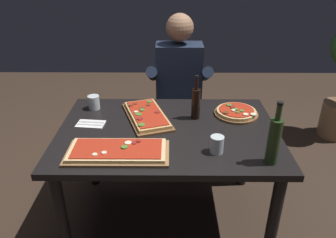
{
  "coord_description": "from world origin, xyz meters",
  "views": [
    {
      "loc": [
        0.01,
        -1.83,
        1.77
      ],
      "look_at": [
        0.0,
        0.05,
        0.79
      ],
      "focal_mm": 35.14,
      "sensor_mm": 36.0,
      "label": 1
    }
  ],
  "objects_px": {
    "pizza_round_far": "(236,112)",
    "pizza_rectangular_left": "(147,115)",
    "pizza_rectangular_front": "(118,151)",
    "diner_chair": "(178,108)",
    "dining_table": "(168,142)",
    "seated_diner": "(179,86)",
    "tumbler_near_camera": "(94,103)",
    "tumbler_far_side": "(217,145)",
    "wine_bottle_dark": "(274,140)",
    "oil_bottle_amber": "(196,103)"
  },
  "relations": [
    {
      "from": "tumbler_far_side",
      "to": "seated_diner",
      "type": "xyz_separation_m",
      "value": [
        -0.19,
        1.0,
        -0.04
      ]
    },
    {
      "from": "dining_table",
      "to": "tumbler_near_camera",
      "type": "xyz_separation_m",
      "value": [
        -0.53,
        0.31,
        0.14
      ]
    },
    {
      "from": "wine_bottle_dark",
      "to": "diner_chair",
      "type": "height_order",
      "value": "wine_bottle_dark"
    },
    {
      "from": "tumbler_far_side",
      "to": "pizza_round_far",
      "type": "bearing_deg",
      "value": 67.61
    },
    {
      "from": "pizza_rectangular_front",
      "to": "diner_chair",
      "type": "xyz_separation_m",
      "value": [
        0.37,
        1.14,
        -0.27
      ]
    },
    {
      "from": "dining_table",
      "to": "tumbler_far_side",
      "type": "xyz_separation_m",
      "value": [
        0.28,
        -0.26,
        0.14
      ]
    },
    {
      "from": "pizza_round_far",
      "to": "pizza_rectangular_front",
      "type": "bearing_deg",
      "value": -146.3
    },
    {
      "from": "tumbler_near_camera",
      "to": "seated_diner",
      "type": "xyz_separation_m",
      "value": [
        0.62,
        0.43,
        -0.04
      ]
    },
    {
      "from": "dining_table",
      "to": "tumbler_far_side",
      "type": "bearing_deg",
      "value": -43.17
    },
    {
      "from": "tumbler_near_camera",
      "to": "pizza_round_far",
      "type": "bearing_deg",
      "value": -5.36
    },
    {
      "from": "pizza_rectangular_left",
      "to": "wine_bottle_dark",
      "type": "relative_size",
      "value": 1.52
    },
    {
      "from": "pizza_rectangular_left",
      "to": "wine_bottle_dark",
      "type": "distance_m",
      "value": 0.88
    },
    {
      "from": "pizza_rectangular_left",
      "to": "tumbler_far_side",
      "type": "xyz_separation_m",
      "value": [
        0.42,
        -0.42,
        0.02
      ]
    },
    {
      "from": "pizza_rectangular_front",
      "to": "wine_bottle_dark",
      "type": "bearing_deg",
      "value": -4.84
    },
    {
      "from": "pizza_round_far",
      "to": "wine_bottle_dark",
      "type": "height_order",
      "value": "wine_bottle_dark"
    },
    {
      "from": "dining_table",
      "to": "seated_diner",
      "type": "relative_size",
      "value": 1.05
    },
    {
      "from": "oil_bottle_amber",
      "to": "tumbler_near_camera",
      "type": "bearing_deg",
      "value": 168.73
    },
    {
      "from": "pizza_rectangular_left",
      "to": "pizza_round_far",
      "type": "relative_size",
      "value": 1.8
    },
    {
      "from": "pizza_rectangular_left",
      "to": "wine_bottle_dark",
      "type": "xyz_separation_m",
      "value": [
        0.7,
        -0.52,
        0.12
      ]
    },
    {
      "from": "tumbler_far_side",
      "to": "pizza_rectangular_left",
      "type": "bearing_deg",
      "value": 135.15
    },
    {
      "from": "pizza_rectangular_front",
      "to": "wine_bottle_dark",
      "type": "distance_m",
      "value": 0.85
    },
    {
      "from": "pizza_rectangular_left",
      "to": "diner_chair",
      "type": "relative_size",
      "value": 0.62
    },
    {
      "from": "diner_chair",
      "to": "tumbler_far_side",
      "type": "bearing_deg",
      "value": -80.3
    },
    {
      "from": "pizza_rectangular_front",
      "to": "diner_chair",
      "type": "distance_m",
      "value": 1.23
    },
    {
      "from": "wine_bottle_dark",
      "to": "diner_chair",
      "type": "distance_m",
      "value": 1.36
    },
    {
      "from": "pizza_rectangular_front",
      "to": "diner_chair",
      "type": "height_order",
      "value": "diner_chair"
    },
    {
      "from": "dining_table",
      "to": "diner_chair",
      "type": "bearing_deg",
      "value": 84.21
    },
    {
      "from": "pizza_round_far",
      "to": "tumbler_near_camera",
      "type": "bearing_deg",
      "value": 174.64
    },
    {
      "from": "pizza_rectangular_left",
      "to": "tumbler_near_camera",
      "type": "relative_size",
      "value": 5.5
    },
    {
      "from": "pizza_round_far",
      "to": "pizza_rectangular_left",
      "type": "bearing_deg",
      "value": -175.13
    },
    {
      "from": "wine_bottle_dark",
      "to": "tumbler_far_side",
      "type": "xyz_separation_m",
      "value": [
        -0.28,
        0.1,
        -0.1
      ]
    },
    {
      "from": "tumbler_near_camera",
      "to": "dining_table",
      "type": "bearing_deg",
      "value": -29.92
    },
    {
      "from": "tumbler_near_camera",
      "to": "tumbler_far_side",
      "type": "height_order",
      "value": "tumbler_far_side"
    },
    {
      "from": "pizza_round_far",
      "to": "tumbler_near_camera",
      "type": "relative_size",
      "value": 3.05
    },
    {
      "from": "tumbler_near_camera",
      "to": "diner_chair",
      "type": "bearing_deg",
      "value": 41.42
    },
    {
      "from": "wine_bottle_dark",
      "to": "seated_diner",
      "type": "height_order",
      "value": "seated_diner"
    },
    {
      "from": "wine_bottle_dark",
      "to": "seated_diner",
      "type": "distance_m",
      "value": 1.2
    },
    {
      "from": "pizza_rectangular_front",
      "to": "pizza_round_far",
      "type": "distance_m",
      "value": 0.9
    },
    {
      "from": "pizza_round_far",
      "to": "diner_chair",
      "type": "xyz_separation_m",
      "value": [
        -0.39,
        0.64,
        -0.27
      ]
    },
    {
      "from": "pizza_rectangular_front",
      "to": "pizza_rectangular_left",
      "type": "relative_size",
      "value": 1.06
    },
    {
      "from": "pizza_rectangular_front",
      "to": "seated_diner",
      "type": "height_order",
      "value": "seated_diner"
    },
    {
      "from": "seated_diner",
      "to": "tumbler_far_side",
      "type": "bearing_deg",
      "value": -79.16
    },
    {
      "from": "pizza_rectangular_front",
      "to": "seated_diner",
      "type": "distance_m",
      "value": 1.09
    },
    {
      "from": "pizza_rectangular_left",
      "to": "seated_diner",
      "type": "xyz_separation_m",
      "value": [
        0.23,
        0.58,
        -0.02
      ]
    },
    {
      "from": "dining_table",
      "to": "diner_chair",
      "type": "distance_m",
      "value": 0.87
    },
    {
      "from": "tumbler_near_camera",
      "to": "diner_chair",
      "type": "xyz_separation_m",
      "value": [
        0.62,
        0.55,
        -0.3
      ]
    },
    {
      "from": "wine_bottle_dark",
      "to": "tumbler_near_camera",
      "type": "xyz_separation_m",
      "value": [
        -1.09,
        0.67,
        -0.1
      ]
    },
    {
      "from": "diner_chair",
      "to": "oil_bottle_amber",
      "type": "bearing_deg",
      "value": -81.91
    },
    {
      "from": "pizza_rectangular_front",
      "to": "diner_chair",
      "type": "relative_size",
      "value": 0.66
    },
    {
      "from": "tumbler_near_camera",
      "to": "tumbler_far_side",
      "type": "bearing_deg",
      "value": -34.96
    }
  ]
}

